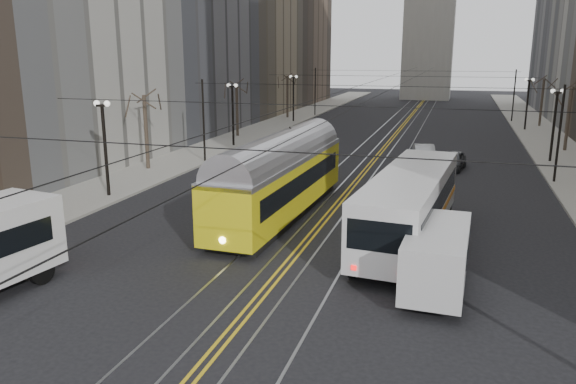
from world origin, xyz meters
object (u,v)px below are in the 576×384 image
Objects in this scene: cargo_van at (437,260)px; rear_bus at (410,208)px; sedan_grey at (453,160)px; streetcar at (281,184)px; sedan_silver at (424,154)px.

rear_bus is at bearing 107.59° from cargo_van.
rear_bus is at bearing -85.90° from sedan_grey.
streetcar is 11.70m from cargo_van.
streetcar is at bearing 164.98° from rear_bus.
streetcar reaches higher than sedan_silver.
streetcar is 3.32× the size of sedan_silver.
streetcar is 18.63m from sedan_silver.
sedan_grey is 0.91× the size of sedan_silver.
cargo_van is 1.23× the size of sedan_silver.
streetcar is at bearing -109.88° from sedan_grey.
streetcar reaches higher than rear_bus.
sedan_grey is (8.74, 15.61, -1.05)m from streetcar.
sedan_silver is at bearing 96.74° from rear_bus.
sedan_grey is at bearing 62.81° from streetcar.
cargo_van is at bearing -69.73° from rear_bus.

